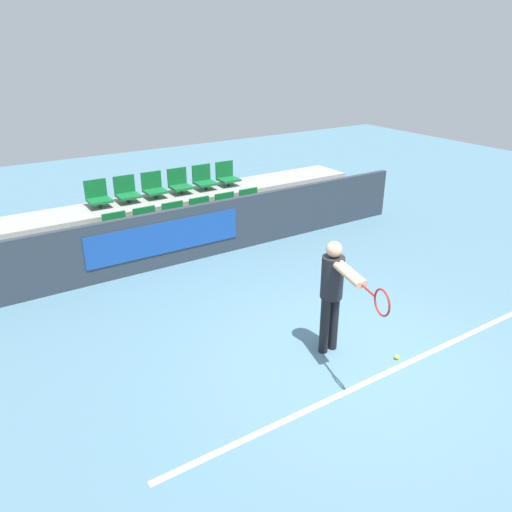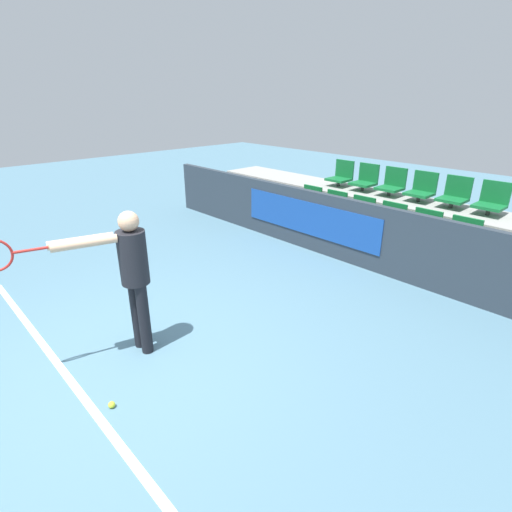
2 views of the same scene
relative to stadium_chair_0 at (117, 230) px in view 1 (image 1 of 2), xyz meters
The scene contains 19 objects.
ground_plane 5.29m from the stadium_chair_0, 72.75° to the right, with size 30.00×30.00×0.00m, color slate.
court_baseline 5.78m from the stadium_chair_0, 74.28° to the right, with size 6.31×0.08×0.01m.
barrier_wall 1.72m from the stadium_chair_0, 26.32° to the right, with size 9.92×0.14×1.12m.
bleacher_tier_front 1.62m from the stadium_chair_0, ahead, with size 9.52×1.09×0.41m.
bleacher_tier_middle 1.84m from the stadium_chair_0, 31.61° to the left, with size 9.52×1.09×0.83m.
stadium_chair_0 is the anchor object (origin of this frame).
stadium_chair_1 0.62m from the stadium_chair_0, ahead, with size 0.46×0.44×0.56m.
stadium_chair_2 1.24m from the stadium_chair_0, ahead, with size 0.46×0.44×0.56m.
stadium_chair_3 1.87m from the stadium_chair_0, ahead, with size 0.46×0.44×0.56m.
stadium_chair_4 2.49m from the stadium_chair_0, ahead, with size 0.46×0.44×0.56m.
stadium_chair_5 3.11m from the stadium_chair_0, ahead, with size 0.46×0.44×0.56m.
stadium_chair_6 1.17m from the stadium_chair_0, 90.00° to the left, with size 0.46×0.44×0.56m.
stadium_chair_7 1.32m from the stadium_chair_0, 60.29° to the left, with size 0.46×0.44×0.56m.
stadium_chair_8 1.71m from the stadium_chair_0, 41.22° to the left, with size 0.46×0.44×0.56m.
stadium_chair_9 2.20m from the stadium_chair_0, 30.29° to the left, with size 0.46×0.44×0.56m.
stadium_chair_10 2.75m from the stadium_chair_0, 23.66° to the left, with size 0.46×0.44×0.56m.
stadium_chair_11 3.32m from the stadium_chair_0, 19.31° to the left, with size 0.46×0.44×0.56m.
tennis_player 4.97m from the stadium_chair_0, 73.36° to the right, with size 0.53×1.49×1.66m.
tennis_ball 5.81m from the stadium_chair_0, 68.73° to the right, with size 0.07×0.07×0.07m.
Camera 1 is at (-4.23, -4.16, 4.08)m, focal length 35.00 mm.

